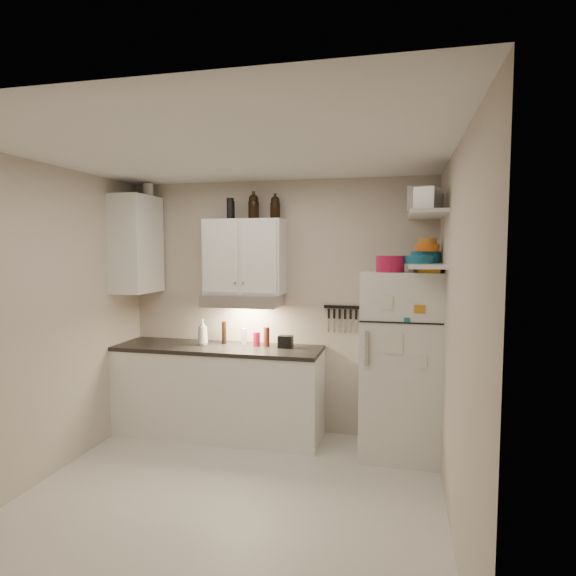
# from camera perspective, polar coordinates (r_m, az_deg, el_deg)

# --- Properties ---
(floor) EXTENTS (3.20, 3.00, 0.02)m
(floor) POSITION_cam_1_polar(r_m,az_deg,el_deg) (4.02, -7.00, -23.76)
(floor) COLOR silver
(floor) RESTS_ON ground
(ceiling) EXTENTS (3.20, 3.00, 0.02)m
(ceiling) POSITION_cam_1_polar(r_m,az_deg,el_deg) (3.61, -7.42, 15.92)
(ceiling) COLOR white
(ceiling) RESTS_ON ground
(back_wall) EXTENTS (3.20, 0.02, 2.60)m
(back_wall) POSITION_cam_1_polar(r_m,az_deg,el_deg) (5.02, -1.19, -2.24)
(back_wall) COLOR beige
(back_wall) RESTS_ON ground
(left_wall) EXTENTS (0.02, 3.00, 2.60)m
(left_wall) POSITION_cam_1_polar(r_m,az_deg,el_deg) (4.41, -27.25, -3.71)
(left_wall) COLOR beige
(left_wall) RESTS_ON ground
(right_wall) EXTENTS (0.02, 3.00, 2.60)m
(right_wall) POSITION_cam_1_polar(r_m,az_deg,el_deg) (3.39, 19.37, -5.84)
(right_wall) COLOR beige
(right_wall) RESTS_ON ground
(base_cabinet) EXTENTS (2.10, 0.60, 0.88)m
(base_cabinet) POSITION_cam_1_polar(r_m,az_deg,el_deg) (5.07, -8.24, -12.15)
(base_cabinet) COLOR white
(base_cabinet) RESTS_ON floor
(countertop) EXTENTS (2.10, 0.62, 0.04)m
(countertop) POSITION_cam_1_polar(r_m,az_deg,el_deg) (4.96, -8.30, -7.06)
(countertop) COLOR black
(countertop) RESTS_ON base_cabinet
(upper_cabinet) EXTENTS (0.80, 0.33, 0.75)m
(upper_cabinet) POSITION_cam_1_polar(r_m,az_deg,el_deg) (4.90, -5.12, 3.73)
(upper_cabinet) COLOR white
(upper_cabinet) RESTS_ON back_wall
(side_cabinet) EXTENTS (0.33, 0.55, 1.00)m
(side_cabinet) POSITION_cam_1_polar(r_m,az_deg,el_deg) (5.25, -17.50, 4.96)
(side_cabinet) COLOR white
(side_cabinet) RESTS_ON left_wall
(range_hood) EXTENTS (0.76, 0.46, 0.12)m
(range_hood) POSITION_cam_1_polar(r_m,az_deg,el_deg) (4.86, -5.32, -1.42)
(range_hood) COLOR silver
(range_hood) RESTS_ON back_wall
(fridge) EXTENTS (0.70, 0.68, 1.70)m
(fridge) POSITION_cam_1_polar(r_m,az_deg,el_deg) (4.60, 13.13, -8.70)
(fridge) COLOR white
(fridge) RESTS_ON floor
(shelf_hi) EXTENTS (0.30, 0.95, 0.03)m
(shelf_hi) POSITION_cam_1_polar(r_m,az_deg,el_deg) (4.36, 16.12, 8.39)
(shelf_hi) COLOR white
(shelf_hi) RESTS_ON right_wall
(shelf_lo) EXTENTS (0.30, 0.95, 0.03)m
(shelf_lo) POSITION_cam_1_polar(r_m,az_deg,el_deg) (4.35, 15.99, 2.60)
(shelf_lo) COLOR white
(shelf_lo) RESTS_ON right_wall
(knife_strip) EXTENTS (0.42, 0.02, 0.03)m
(knife_strip) POSITION_cam_1_polar(r_m,az_deg,el_deg) (4.87, 6.75, -2.26)
(knife_strip) COLOR black
(knife_strip) RESTS_ON back_wall
(dutch_oven) EXTENTS (0.30, 0.30, 0.14)m
(dutch_oven) POSITION_cam_1_polar(r_m,az_deg,el_deg) (4.32, 12.00, 2.82)
(dutch_oven) COLOR #A11239
(dutch_oven) RESTS_ON fridge
(book_stack) EXTENTS (0.21, 0.25, 0.07)m
(book_stack) POSITION_cam_1_polar(r_m,az_deg,el_deg) (4.28, 16.59, 2.24)
(book_stack) COLOR #C18018
(book_stack) RESTS_ON fridge
(spice_jar) EXTENTS (0.06, 0.06, 0.09)m
(spice_jar) POSITION_cam_1_polar(r_m,az_deg,el_deg) (4.35, 14.52, 2.41)
(spice_jar) COLOR silver
(spice_jar) RESTS_ON fridge
(stock_pot) EXTENTS (0.25, 0.25, 0.18)m
(stock_pot) POSITION_cam_1_polar(r_m,az_deg,el_deg) (4.61, 16.81, 9.44)
(stock_pot) COLOR silver
(stock_pot) RESTS_ON shelf_hi
(tin_a) EXTENTS (0.23, 0.21, 0.20)m
(tin_a) POSITION_cam_1_polar(r_m,az_deg,el_deg) (4.23, 15.45, 10.11)
(tin_a) COLOR #AAAAAD
(tin_a) RESTS_ON shelf_hi
(tin_b) EXTENTS (0.22, 0.22, 0.17)m
(tin_b) POSITION_cam_1_polar(r_m,az_deg,el_deg) (3.99, 16.17, 10.16)
(tin_b) COLOR #AAAAAD
(tin_b) RESTS_ON shelf_hi
(bowl_teal) EXTENTS (0.27, 0.27, 0.11)m
(bowl_teal) POSITION_cam_1_polar(r_m,az_deg,el_deg) (4.56, 15.99, 3.54)
(bowl_teal) COLOR #175F7E
(bowl_teal) RESTS_ON shelf_lo
(bowl_orange) EXTENTS (0.21, 0.21, 0.06)m
(bowl_orange) POSITION_cam_1_polar(r_m,az_deg,el_deg) (4.49, 16.17, 4.61)
(bowl_orange) COLOR orange
(bowl_orange) RESTS_ON bowl_teal
(bowl_yellow) EXTENTS (0.17, 0.17, 0.05)m
(bowl_yellow) POSITION_cam_1_polar(r_m,az_deg,el_deg) (4.49, 16.18, 5.35)
(bowl_yellow) COLOR #BF7121
(bowl_yellow) RESTS_ON bowl_orange
(plates) EXTENTS (0.33, 0.33, 0.07)m
(plates) POSITION_cam_1_polar(r_m,az_deg,el_deg) (4.37, 15.01, 3.27)
(plates) COLOR #175F7E
(plates) RESTS_ON shelf_lo
(growler_a) EXTENTS (0.14, 0.14, 0.26)m
(growler_a) POSITION_cam_1_polar(r_m,az_deg,el_deg) (4.93, -4.10, 9.61)
(growler_a) COLOR black
(growler_a) RESTS_ON upper_cabinet
(growler_b) EXTENTS (0.10, 0.10, 0.24)m
(growler_b) POSITION_cam_1_polar(r_m,az_deg,el_deg) (4.89, -1.53, 9.54)
(growler_b) COLOR black
(growler_b) RESTS_ON upper_cabinet
(thermos_a) EXTENTS (0.09, 0.09, 0.21)m
(thermos_a) POSITION_cam_1_polar(r_m,az_deg,el_deg) (4.91, -6.86, 9.32)
(thermos_a) COLOR black
(thermos_a) RESTS_ON upper_cabinet
(thermos_b) EXTENTS (0.08, 0.08, 0.19)m
(thermos_b) POSITION_cam_1_polar(r_m,az_deg,el_deg) (4.97, -6.70, 9.13)
(thermos_b) COLOR black
(thermos_b) RESTS_ON upper_cabinet
(side_jar) EXTENTS (0.12, 0.12, 0.14)m
(side_jar) POSITION_cam_1_polar(r_m,az_deg,el_deg) (5.35, -16.25, 11.10)
(side_jar) COLOR silver
(side_jar) RESTS_ON side_cabinet
(soap_bottle) EXTENTS (0.14, 0.14, 0.30)m
(soap_bottle) POSITION_cam_1_polar(r_m,az_deg,el_deg) (5.02, -10.08, -4.99)
(soap_bottle) COLOR white
(soap_bottle) RESTS_ON countertop
(pepper_mill) EXTENTS (0.07, 0.07, 0.20)m
(pepper_mill) POSITION_cam_1_polar(r_m,az_deg,el_deg) (4.87, -2.56, -5.80)
(pepper_mill) COLOR maroon
(pepper_mill) RESTS_ON countertop
(oil_bottle) EXTENTS (0.06, 0.06, 0.22)m
(oil_bottle) POSITION_cam_1_polar(r_m,az_deg,el_deg) (5.08, -7.60, -5.27)
(oil_bottle) COLOR #4D5916
(oil_bottle) RESTS_ON countertop
(vinegar_bottle) EXTENTS (0.05, 0.05, 0.23)m
(vinegar_bottle) POSITION_cam_1_polar(r_m,az_deg,el_deg) (5.05, -7.58, -5.26)
(vinegar_bottle) COLOR black
(vinegar_bottle) RESTS_ON countertop
(clear_bottle) EXTENTS (0.06, 0.06, 0.17)m
(clear_bottle) POSITION_cam_1_polar(r_m,az_deg,el_deg) (4.99, -5.23, -5.75)
(clear_bottle) COLOR silver
(clear_bottle) RESTS_ON countertop
(red_jar) EXTENTS (0.07, 0.07, 0.14)m
(red_jar) POSITION_cam_1_polar(r_m,az_deg,el_deg) (4.92, -3.74, -6.04)
(red_jar) COLOR #A11239
(red_jar) RESTS_ON countertop
(caddy) EXTENTS (0.14, 0.10, 0.12)m
(caddy) POSITION_cam_1_polar(r_m,az_deg,el_deg) (4.82, -0.29, -6.38)
(caddy) COLOR black
(caddy) RESTS_ON countertop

